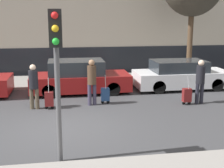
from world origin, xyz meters
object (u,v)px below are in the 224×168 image
object	(u,v)px
parked_car_1	(79,78)
trolley_left	(49,99)
trolley_right	(187,95)
traffic_light	(56,56)
pedestrian_center	(92,79)
trolley_center	(105,94)
parked_car_2	(181,75)
pedestrian_left	(34,84)
pedestrian_right	(200,79)

from	to	relation	value
parked_car_1	trolley_left	xyz separation A→B (m)	(-1.26, -2.41, -0.30)
trolley_right	traffic_light	size ratio (longest dim) A/B	0.33
trolley_right	traffic_light	xyz separation A→B (m)	(-4.89, -4.26, 2.15)
parked_car_1	pedestrian_center	size ratio (longest dim) A/B	2.48
trolley_center	pedestrian_center	bearing A→B (deg)	-166.52
trolley_center	parked_car_2	bearing A→B (deg)	27.09
pedestrian_left	parked_car_2	bearing A→B (deg)	-149.68
pedestrian_right	traffic_light	distance (m)	7.12
trolley_center	trolley_right	size ratio (longest dim) A/B	0.98
trolley_center	traffic_light	size ratio (longest dim) A/B	0.33
trolley_center	traffic_light	world-z (taller)	traffic_light
pedestrian_center	pedestrian_right	world-z (taller)	pedestrian_center
pedestrian_center	pedestrian_right	distance (m)	4.22
pedestrian_right	pedestrian_center	bearing A→B (deg)	167.09
pedestrian_center	pedestrian_left	bearing A→B (deg)	-9.08
pedestrian_left	trolley_right	size ratio (longest dim) A/B	1.42
parked_car_1	parked_car_2	world-z (taller)	parked_car_1
trolley_left	trolley_center	size ratio (longest dim) A/B	1.03
pedestrian_left	trolley_right	xyz separation A→B (m)	(5.82, -0.38, -0.57)
parked_car_2	pedestrian_left	bearing A→B (deg)	-160.83
trolley_left	traffic_light	xyz separation A→B (m)	(0.38, -4.53, 2.14)
parked_car_1	trolley_right	xyz separation A→B (m)	(4.01, -2.68, -0.30)
pedestrian_left	traffic_light	world-z (taller)	traffic_light
trolley_left	traffic_light	world-z (taller)	traffic_light
pedestrian_center	trolley_right	world-z (taller)	pedestrian_center
pedestrian_center	traffic_light	xyz separation A→B (m)	(-1.24, -4.81, 1.51)
traffic_light	parked_car_2	bearing A→B (deg)	50.64
pedestrian_right	trolley_right	world-z (taller)	pedestrian_right
trolley_right	parked_car_2	bearing A→B (deg)	73.33
parked_car_2	traffic_light	size ratio (longest dim) A/B	1.26
pedestrian_left	pedestrian_center	distance (m)	2.17
parked_car_2	traffic_light	xyz separation A→B (m)	(-5.69, -6.94, 1.89)
pedestrian_center	trolley_center	world-z (taller)	pedestrian_center
parked_car_2	trolley_left	xyz separation A→B (m)	(-6.08, -2.41, -0.26)
parked_car_1	trolley_left	bearing A→B (deg)	-117.68
trolley_center	trolley_right	distance (m)	3.19
trolley_left	pedestrian_left	bearing A→B (deg)	168.80
pedestrian_left	traffic_light	distance (m)	4.99
pedestrian_right	parked_car_2	bearing A→B (deg)	78.11
trolley_center	pedestrian_right	xyz separation A→B (m)	(3.66, -0.61, 0.62)
parked_car_1	traffic_light	distance (m)	7.23
trolley_left	trolley_right	bearing A→B (deg)	-2.94
parked_car_2	traffic_light	distance (m)	9.17
pedestrian_right	parked_car_1	bearing A→B (deg)	143.84
pedestrian_left	pedestrian_right	size ratio (longest dim) A/B	0.97
trolley_left	pedestrian_right	world-z (taller)	pedestrian_right
parked_car_2	trolley_center	bearing A→B (deg)	-152.91
trolley_center	trolley_right	bearing A→B (deg)	-12.22
parked_car_1	trolley_center	bearing A→B (deg)	-65.84
parked_car_1	pedestrian_right	xyz separation A→B (m)	(4.56, -2.62, 0.30)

